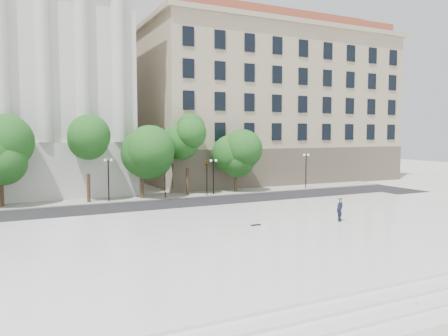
# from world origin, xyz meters

# --- Properties ---
(ground) EXTENTS (160.00, 160.00, 0.00)m
(ground) POSITION_xyz_m (0.00, 0.00, 0.00)
(ground) COLOR beige
(ground) RESTS_ON ground
(plaza) EXTENTS (44.00, 22.00, 0.45)m
(plaza) POSITION_xyz_m (0.00, 3.00, 0.23)
(plaza) COLOR white
(plaza) RESTS_ON ground
(street) EXTENTS (60.00, 8.00, 0.02)m
(street) POSITION_xyz_m (0.00, 18.00, 0.01)
(street) COLOR black
(street) RESTS_ON ground
(far_sidewalk) EXTENTS (60.00, 4.00, 0.12)m
(far_sidewalk) POSITION_xyz_m (0.00, 24.00, 0.06)
(far_sidewalk) COLOR #B1AFA4
(far_sidewalk) RESTS_ON ground
(building_east) EXTENTS (36.00, 26.15, 23.00)m
(building_east) POSITION_xyz_m (20.00, 38.91, 11.14)
(building_east) COLOR tan
(building_east) RESTS_ON ground
(traffic_light_west) EXTENTS (0.77, 1.89, 4.25)m
(traffic_light_west) POSITION_xyz_m (-0.14, 22.30, 3.74)
(traffic_light_west) COLOR black
(traffic_light_west) RESTS_ON ground
(traffic_light_east) EXTENTS (0.92, 1.98, 4.28)m
(traffic_light_east) POSITION_xyz_m (4.65, 22.30, 3.78)
(traffic_light_east) COLOR black
(traffic_light_east) RESTS_ON ground
(person_lying) EXTENTS (1.09, 1.83, 0.47)m
(person_lying) POSITION_xyz_m (6.93, 3.42, 0.68)
(person_lying) COLOR black
(person_lying) RESTS_ON plaza
(skateboard) EXTENTS (0.73, 0.22, 0.07)m
(skateboard) POSITION_xyz_m (0.71, 4.91, 0.49)
(skateboard) COLOR black
(skateboard) RESTS_ON plaza
(plaza_steps) EXTENTS (44.00, 3.00, 0.30)m
(plaza_steps) POSITION_xyz_m (-0.00, -8.90, 0.12)
(plaza_steps) COLOR white
(plaza_steps) RESTS_ON ground
(street_trees) EXTENTS (34.06, 5.18, 8.15)m
(street_trees) POSITION_xyz_m (-6.42, 23.73, 5.37)
(street_trees) COLOR #382619
(street_trees) RESTS_ON ground
(lamp_posts) EXTENTS (36.45, 0.28, 4.50)m
(lamp_posts) POSITION_xyz_m (-0.01, 22.60, 2.99)
(lamp_posts) COLOR black
(lamp_posts) RESTS_ON ground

